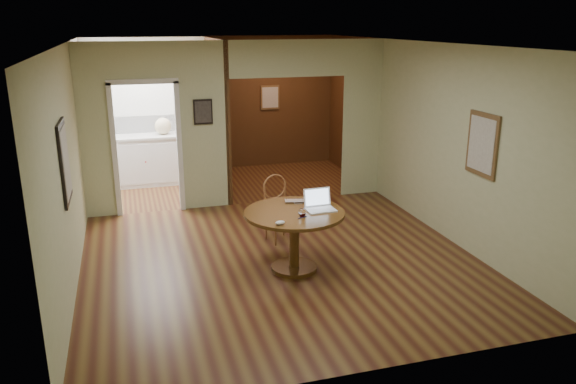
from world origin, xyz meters
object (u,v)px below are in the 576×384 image
object	(u,v)px
dining_table	(294,227)
chair	(278,204)
closed_laptop	(298,202)
open_laptop	(319,204)

from	to	relation	value
dining_table	chair	world-z (taller)	chair
dining_table	closed_laptop	world-z (taller)	closed_laptop
chair	open_laptop	size ratio (longest dim) A/B	2.64
dining_table	closed_laptop	size ratio (longest dim) A/B	3.81
open_laptop	closed_laptop	bearing A→B (deg)	120.50
closed_laptop	chair	bearing A→B (deg)	107.43
dining_table	closed_laptop	bearing A→B (deg)	65.26
dining_table	open_laptop	world-z (taller)	open_laptop
chair	closed_laptop	xyz separation A→B (m)	(0.06, -0.75, 0.26)
open_laptop	chair	bearing A→B (deg)	101.01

